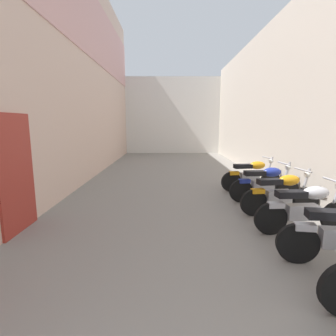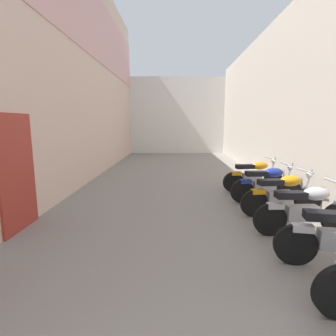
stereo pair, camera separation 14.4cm
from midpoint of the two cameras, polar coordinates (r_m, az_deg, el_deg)
ground_plane at (r=6.73m, az=2.06°, el=-7.71°), size 34.61×34.61×0.00m
building_left at (r=9.12m, az=-21.28°, el=21.23°), size 0.45×18.61×7.79m
building_right at (r=9.16m, az=23.61°, el=13.26°), size 0.45×18.61×5.41m
building_far_end at (r=18.72m, az=0.73°, el=11.29°), size 9.26×2.00×5.03m
motorcycle_fifth at (r=5.39m, az=27.11°, el=-7.72°), size 1.85×0.58×1.04m
motorcycle_sixth at (r=6.28m, az=22.86°, el=-5.00°), size 1.84×0.58×1.04m
motorcycle_seventh at (r=7.17m, az=19.87°, el=-3.06°), size 1.85×0.58×1.04m
motorcycle_eighth at (r=8.18m, az=17.30°, el=-1.38°), size 1.84×0.58×1.04m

